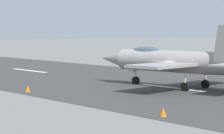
{
  "coord_description": "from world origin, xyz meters",
  "views": [
    {
      "loc": [
        -34.88,
        34.6,
        5.33
      ],
      "look_at": [
        -0.38,
        7.01,
        2.2
      ],
      "focal_mm": 86.97,
      "sensor_mm": 36.0,
      "label": 1
    }
  ],
  "objects_px": {
    "fighter_jet": "(178,61)",
    "marker_cone_near": "(163,112)",
    "crew_person": "(136,65)",
    "marker_cone_mid": "(28,89)"
  },
  "relations": [
    {
      "from": "fighter_jet",
      "to": "marker_cone_near",
      "type": "bearing_deg",
      "value": 131.39
    },
    {
      "from": "crew_person",
      "to": "fighter_jet",
      "type": "bearing_deg",
      "value": 150.59
    },
    {
      "from": "crew_person",
      "to": "marker_cone_near",
      "type": "bearing_deg",
      "value": 141.7
    },
    {
      "from": "fighter_jet",
      "to": "marker_cone_near",
      "type": "distance_m",
      "value": 16.17
    },
    {
      "from": "crew_person",
      "to": "marker_cone_mid",
      "type": "xyz_separation_m",
      "value": [
        -10.44,
        21.13,
        -0.59
      ]
    },
    {
      "from": "marker_cone_mid",
      "to": "fighter_jet",
      "type": "bearing_deg",
      "value": -115.44
    },
    {
      "from": "marker_cone_near",
      "to": "marker_cone_mid",
      "type": "distance_m",
      "value": 16.31
    },
    {
      "from": "crew_person",
      "to": "marker_cone_near",
      "type": "distance_m",
      "value": 34.1
    },
    {
      "from": "marker_cone_near",
      "to": "fighter_jet",
      "type": "bearing_deg",
      "value": -48.61
    },
    {
      "from": "fighter_jet",
      "to": "crew_person",
      "type": "xyz_separation_m",
      "value": [
        16.16,
        -9.11,
        -1.58
      ]
    }
  ]
}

